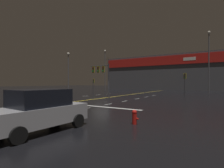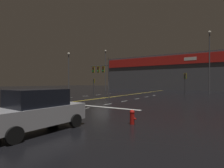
{
  "view_description": "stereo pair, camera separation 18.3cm",
  "coord_description": "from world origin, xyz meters",
  "views": [
    {
      "loc": [
        14.28,
        -20.25,
        2.17
      ],
      "look_at": [
        0.0,
        2.77,
        2.0
      ],
      "focal_mm": 28.0,
      "sensor_mm": 36.0,
      "label": 1
    },
    {
      "loc": [
        14.44,
        -20.15,
        2.17
      ],
      "look_at": [
        0.0,
        2.77,
        2.0
      ],
      "focal_mm": 28.0,
      "sensor_mm": 36.0,
      "label": 2
    }
  ],
  "objects": [
    {
      "name": "streetlight_near_left",
      "position": [
        -13.42,
        6.61,
        5.61
      ],
      "size": [
        0.56,
        0.56,
        8.7
      ],
      "color": "#59595E",
      "rests_on": "ground"
    },
    {
      "name": "utility_pole_row",
      "position": [
        0.11,
        33.18,
        5.9
      ],
      "size": [
        43.8,
        0.26,
        11.48
      ],
      "color": "#4C3828",
      "rests_on": "ground"
    },
    {
      "name": "streetlight_median_approach",
      "position": [
        12.43,
        18.05,
        7.49
      ],
      "size": [
        0.56,
        0.56,
        12.15
      ],
      "color": "#59595E",
      "rests_on": "ground"
    },
    {
      "name": "traffic_signal_median",
      "position": [
        -1.28,
        1.5,
        3.92
      ],
      "size": [
        3.41,
        0.36,
        5.05
      ],
      "color": "#38383D",
      "rests_on": "ground"
    },
    {
      "name": "traffic_signal_corner_northwest",
      "position": [
        -9.89,
        10.79,
        2.28
      ],
      "size": [
        0.42,
        0.36,
        3.12
      ],
      "color": "#38383D",
      "rests_on": "ground"
    },
    {
      "name": "streetlight_near_right",
      "position": [
        -12.91,
        19.9,
        7.05
      ],
      "size": [
        0.56,
        0.56,
        11.33
      ],
      "color": "#59595E",
      "rests_on": "ground"
    },
    {
      "name": "building_backdrop",
      "position": [
        0.0,
        37.31,
        5.38
      ],
      "size": [
        40.28,
        10.23,
        10.73
      ],
      "color": "#4C4C51",
      "rests_on": "ground"
    },
    {
      "name": "fire_hydrant",
      "position": [
        10.47,
        -11.86,
        0.4
      ],
      "size": [
        0.35,
        0.26,
        0.76
      ],
      "color": "red",
      "rests_on": "ground"
    },
    {
      "name": "traffic_signal_corner_northeast",
      "position": [
        9.37,
        10.35,
        2.79
      ],
      "size": [
        0.42,
        0.36,
        3.8
      ],
      "color": "#38383D",
      "rests_on": "ground"
    },
    {
      "name": "ground_plane",
      "position": [
        0.0,
        0.0,
        0.0
      ],
      "size": [
        200.0,
        200.0,
        0.0
      ],
      "primitive_type": "plane",
      "color": "black"
    },
    {
      "name": "parked_car",
      "position": [
        7.39,
        -15.28,
        0.95
      ],
      "size": [
        2.18,
        4.38,
        1.88
      ],
      "color": "#ADADB2",
      "rests_on": "ground"
    },
    {
      "name": "road_markings",
      "position": [
        0.82,
        -1.3,
        0.0
      ],
      "size": [
        13.74,
        60.0,
        0.01
      ],
      "color": "gold",
      "rests_on": "ground"
    }
  ]
}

